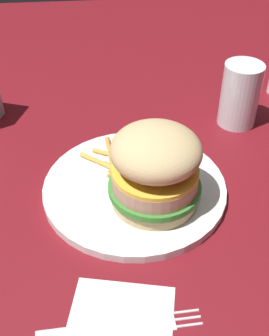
# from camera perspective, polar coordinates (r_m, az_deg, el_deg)

# --- Properties ---
(ground_plane) EXTENTS (1.60, 1.60, 0.00)m
(ground_plane) POSITION_cam_1_polar(r_m,az_deg,el_deg) (0.61, 2.32, -3.84)
(ground_plane) COLOR maroon
(plate) EXTENTS (0.25, 0.25, 0.01)m
(plate) POSITION_cam_1_polar(r_m,az_deg,el_deg) (0.61, 0.00, -2.58)
(plate) COLOR white
(plate) RESTS_ON ground_plane
(sandwich) EXTENTS (0.12, 0.12, 0.11)m
(sandwich) POSITION_cam_1_polar(r_m,az_deg,el_deg) (0.55, 2.84, 0.01)
(sandwich) COLOR tan
(sandwich) RESTS_ON plate
(fries_pile) EXTENTS (0.10, 0.09, 0.01)m
(fries_pile) POSITION_cam_1_polar(r_m,az_deg,el_deg) (0.65, -2.48, 1.05)
(fries_pile) COLOR #E5B251
(fries_pile) RESTS_ON plate
(napkin) EXTENTS (0.13, 0.13, 0.00)m
(napkin) POSITION_cam_1_polar(r_m,az_deg,el_deg) (0.49, -1.94, -19.83)
(napkin) COLOR white
(napkin) RESTS_ON ground_plane
(fork) EXTENTS (0.03, 0.17, 0.00)m
(fork) POSITION_cam_1_polar(r_m,az_deg,el_deg) (0.48, -1.75, -19.65)
(fork) COLOR silver
(fork) RESTS_ON napkin
(drink_glass) EXTENTS (0.06, 0.06, 0.11)m
(drink_glass) POSITION_cam_1_polar(r_m,az_deg,el_deg) (0.75, 13.44, 8.86)
(drink_glass) COLOR silver
(drink_glass) RESTS_ON ground_plane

